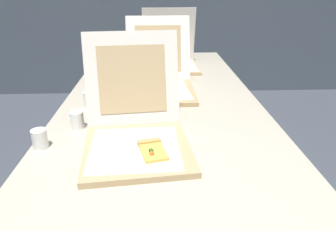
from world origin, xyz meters
The scene contains 8 objects.
table centered at (0.00, 0.67, 0.70)m, with size 0.97×2.42×0.74m.
pizza_box_front centered at (-0.10, 0.36, 0.80)m, with size 0.41×0.50×0.37m.
pizza_box_middle centered at (-0.01, 0.94, 0.80)m, with size 0.37×0.50×0.37m.
pizza_box_back centered at (0.07, 1.43, 0.80)m, with size 0.38×0.38×0.38m.
cup_white_near_left centered at (-0.44, 0.36, 0.78)m, with size 0.05×0.05×0.07m, color white.
cup_white_mid centered at (-0.34, 0.75, 0.78)m, with size 0.05×0.05×0.07m, color white.
cup_white_near_center centered at (-0.35, 0.51, 0.78)m, with size 0.05×0.05×0.07m, color white.
cup_white_far centered at (-0.27, 1.06, 0.78)m, with size 0.05×0.05×0.07m, color white.
Camera 1 is at (-0.03, -0.61, 1.30)m, focal length 32.29 mm.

